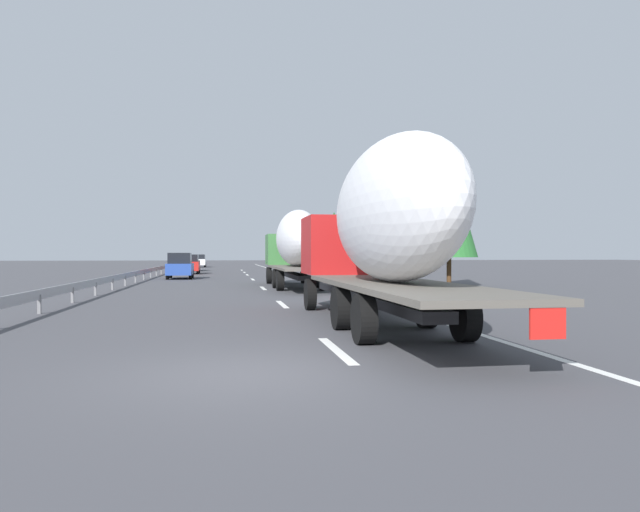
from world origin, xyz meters
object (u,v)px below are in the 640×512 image
at_px(car_red_compact, 190,264).
at_px(car_blue_sedan, 180,266).
at_px(truck_trailing, 382,225).
at_px(truck_lead, 295,244).
at_px(car_white_van, 199,261).
at_px(car_black_suv, 191,263).
at_px(road_sign, 305,250).

xyz_separation_m(car_red_compact, car_blue_sedan, (-11.39, 0.08, 0.05)).
height_order(truck_trailing, car_red_compact, truck_trailing).
height_order(truck_lead, car_white_van, truck_lead).
bearing_deg(truck_lead, car_black_suv, 12.15).
height_order(car_white_van, car_black_suv, car_black_suv).
distance_m(truck_trailing, car_blue_sedan, 31.92).
relative_size(car_red_compact, road_sign, 1.31).
relative_size(car_red_compact, car_blue_sedan, 0.97).
height_order(truck_lead, car_red_compact, truck_lead).
bearing_deg(car_black_suv, truck_lead, -167.85).
bearing_deg(truck_trailing, car_red_compact, 9.45).
bearing_deg(car_blue_sedan, truck_trailing, -167.05).
xyz_separation_m(truck_lead, truck_trailing, (-18.10, 0.00, 0.17)).
height_order(truck_trailing, car_black_suv, truck_trailing).
height_order(car_blue_sedan, road_sign, road_sign).
distance_m(truck_trailing, car_red_compact, 43.07).
bearing_deg(car_blue_sedan, car_black_suv, 0.82).
xyz_separation_m(car_white_van, car_red_compact, (-29.15, -0.24, -0.00)).
distance_m(car_white_van, car_black_suv, 18.91).
height_order(car_white_van, road_sign, road_sign).
distance_m(car_black_suv, road_sign, 19.65).
bearing_deg(car_red_compact, road_sign, -121.77).
relative_size(car_blue_sedan, road_sign, 1.34).
relative_size(truck_trailing, car_white_van, 3.08).
distance_m(truck_lead, car_black_suv, 35.43).
height_order(truck_lead, road_sign, truck_lead).
xyz_separation_m(car_white_van, road_sign, (-35.44, -10.40, 1.26)).
xyz_separation_m(truck_lead, car_blue_sedan, (12.97, 7.14, -1.45)).
xyz_separation_m(truck_trailing, car_white_van, (71.61, 7.30, -1.67)).
distance_m(truck_lead, truck_trailing, 18.10).
xyz_separation_m(car_white_van, car_black_suv, (-18.91, 0.15, -0.00)).
distance_m(car_red_compact, road_sign, 12.02).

